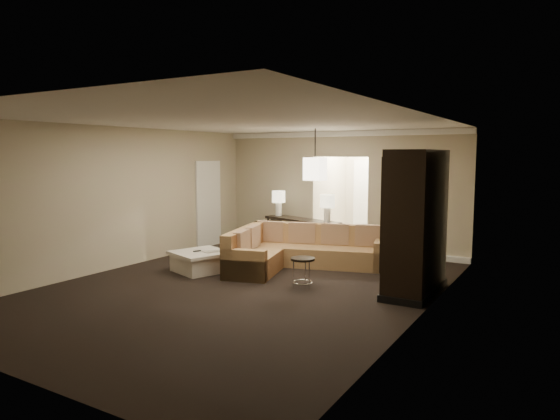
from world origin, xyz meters
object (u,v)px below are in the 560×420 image
Objects in this scene: coffee_table at (201,261)px; drink_table at (303,266)px; armoire at (415,225)px; person at (380,211)px; sectional_sofa at (296,251)px; console_table at (302,233)px.

coffee_table is 2.41× the size of drink_table.
armoire reaches higher than person.
coffee_table is 0.53× the size of armoire.
armoire is at bearing 20.53° from drink_table.
sectional_sofa is at bearing 165.71° from armoire.
coffee_table is 4.12m from armoire.
coffee_table is 5.38m from person.
person reaches higher than drink_table.
coffee_table is at bearing 178.71° from drink_table.
person is (1.84, 5.02, 0.60)m from coffee_table.
drink_table reaches higher than coffee_table.
coffee_table is at bearing -171.55° from armoire.
drink_table is at bearing -1.29° from coffee_table.
drink_table is at bearing -72.28° from sectional_sofa.
armoire is 4.93m from person.
drink_table is at bearing 88.74° from person.
sectional_sofa is at bearing -49.12° from console_table.
coffee_table is 0.60× the size of console_table.
armoire is at bearing -29.76° from sectional_sofa.
console_table is at bearing 98.47° from sectional_sofa.
person is at bearing 94.80° from drink_table.
coffee_table is 0.77× the size of person.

